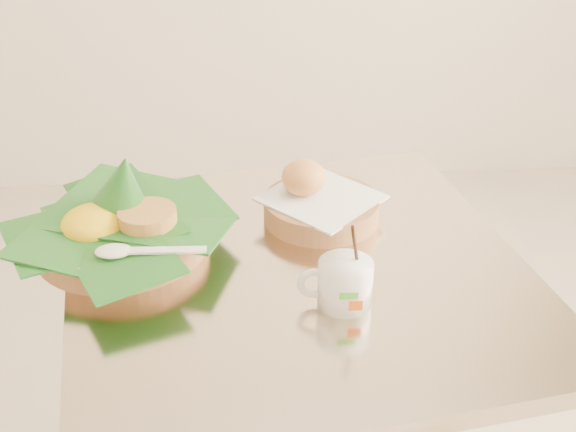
{
  "coord_description": "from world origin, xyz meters",
  "views": [
    {
      "loc": [
        0.11,
        -0.93,
        1.37
      ],
      "look_at": [
        0.19,
        0.03,
        0.82
      ],
      "focal_mm": 45.0,
      "sensor_mm": 36.0,
      "label": 1
    }
  ],
  "objects": [
    {
      "name": "coffee_mug",
      "position": [
        0.26,
        -0.1,
        0.79
      ],
      "size": [
        0.11,
        0.08,
        0.14
      ],
      "rotation": [
        0.0,
        0.0,
        -0.03
      ],
      "color": "white",
      "rests_on": "cafe_table"
    },
    {
      "name": "bread_basket",
      "position": [
        0.25,
        0.14,
        0.78
      ],
      "size": [
        0.24,
        0.24,
        0.1
      ],
      "rotation": [
        0.0,
        0.0,
        0.01
      ],
      "color": "#A57246",
      "rests_on": "cafe_table"
    },
    {
      "name": "cafe_table",
      "position": [
        0.2,
        -0.0,
        0.53
      ],
      "size": [
        0.8,
        0.8,
        0.75
      ],
      "rotation": [
        0.0,
        0.0,
        0.16
      ],
      "color": "gray",
      "rests_on": "floor"
    },
    {
      "name": "rice_basket",
      "position": [
        -0.08,
        0.07,
        0.8
      ],
      "size": [
        0.34,
        0.34,
        0.17
      ],
      "rotation": [
        0.0,
        0.0,
        0.27
      ],
      "color": "#A57246",
      "rests_on": "cafe_table"
    }
  ]
}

